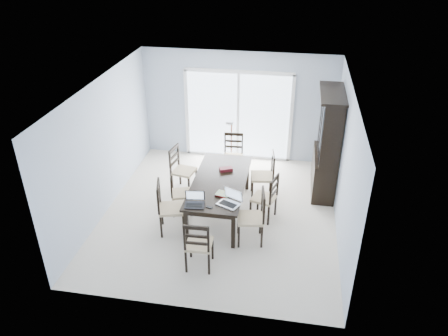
{
  "coord_description": "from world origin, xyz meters",
  "views": [
    {
      "loc": [
        1.28,
        -7.03,
        4.99
      ],
      "look_at": [
        0.08,
        0.0,
        1.03
      ],
      "focal_mm": 35.0,
      "sensor_mm": 36.0,
      "label": 1
    }
  ],
  "objects_px": {
    "chair_right_mid": "(269,193)",
    "china_hutch": "(327,145)",
    "chair_left_near": "(166,202)",
    "chair_end_far": "(233,150)",
    "game_box": "(226,169)",
    "hot_tub": "(212,123)",
    "chair_left_far": "(179,165)",
    "laptop_dark": "(194,203)",
    "dining_table": "(220,184)",
    "chair_right_near": "(256,211)",
    "chair_end_near": "(198,241)",
    "chair_left_mid": "(177,188)",
    "laptop_silver": "(229,202)",
    "chair_right_far": "(267,171)",
    "cell_phone": "(209,207)"
  },
  "relations": [
    {
      "from": "chair_left_near",
      "to": "chair_end_far",
      "type": "relative_size",
      "value": 1.05
    },
    {
      "from": "chair_end_near",
      "to": "laptop_dark",
      "type": "distance_m",
      "value": 0.8
    },
    {
      "from": "laptop_silver",
      "to": "game_box",
      "type": "xyz_separation_m",
      "value": [
        -0.24,
        1.18,
        -0.03
      ]
    },
    {
      "from": "chair_right_far",
      "to": "chair_end_near",
      "type": "bearing_deg",
      "value": 151.22
    },
    {
      "from": "game_box",
      "to": "chair_left_mid",
      "type": "bearing_deg",
      "value": -151.47
    },
    {
      "from": "chair_end_far",
      "to": "hot_tub",
      "type": "height_order",
      "value": "chair_end_far"
    },
    {
      "from": "chair_end_near",
      "to": "chair_end_far",
      "type": "bearing_deg",
      "value": 86.6
    },
    {
      "from": "hot_tub",
      "to": "chair_left_far",
      "type": "bearing_deg",
      "value": -93.89
    },
    {
      "from": "chair_left_mid",
      "to": "chair_right_far",
      "type": "bearing_deg",
      "value": 99.93
    },
    {
      "from": "chair_end_near",
      "to": "chair_left_far",
      "type": "bearing_deg",
      "value": 109.35
    },
    {
      "from": "chair_end_far",
      "to": "cell_phone",
      "type": "height_order",
      "value": "chair_end_far"
    },
    {
      "from": "chair_left_near",
      "to": "chair_right_far",
      "type": "distance_m",
      "value": 2.27
    },
    {
      "from": "chair_left_near",
      "to": "laptop_dark",
      "type": "height_order",
      "value": "chair_left_near"
    },
    {
      "from": "game_box",
      "to": "hot_tub",
      "type": "distance_m",
      "value": 3.11
    },
    {
      "from": "chair_left_mid",
      "to": "chair_right_mid",
      "type": "height_order",
      "value": "chair_right_mid"
    },
    {
      "from": "laptop_dark",
      "to": "game_box",
      "type": "relative_size",
      "value": 1.45
    },
    {
      "from": "chair_left_mid",
      "to": "game_box",
      "type": "xyz_separation_m",
      "value": [
        0.89,
        0.48,
        0.24
      ]
    },
    {
      "from": "hot_tub",
      "to": "china_hutch",
      "type": "bearing_deg",
      "value": -36.66
    },
    {
      "from": "chair_right_far",
      "to": "laptop_dark",
      "type": "distance_m",
      "value": 2.04
    },
    {
      "from": "chair_right_mid",
      "to": "hot_tub",
      "type": "relative_size",
      "value": 0.55
    },
    {
      "from": "dining_table",
      "to": "game_box",
      "type": "bearing_deg",
      "value": 81.95
    },
    {
      "from": "chair_right_near",
      "to": "laptop_silver",
      "type": "relative_size",
      "value": 2.66
    },
    {
      "from": "chair_left_near",
      "to": "dining_table",
      "type": "bearing_deg",
      "value": 115.41
    },
    {
      "from": "laptop_silver",
      "to": "dining_table",
      "type": "bearing_deg",
      "value": 136.02
    },
    {
      "from": "cell_phone",
      "to": "china_hutch",
      "type": "bearing_deg",
      "value": 66.0
    },
    {
      "from": "dining_table",
      "to": "chair_end_near",
      "type": "xyz_separation_m",
      "value": [
        -0.06,
        -1.65,
        -0.08
      ]
    },
    {
      "from": "china_hutch",
      "to": "chair_right_mid",
      "type": "relative_size",
      "value": 2.01
    },
    {
      "from": "china_hutch",
      "to": "laptop_silver",
      "type": "height_order",
      "value": "china_hutch"
    },
    {
      "from": "chair_left_near",
      "to": "chair_left_mid",
      "type": "bearing_deg",
      "value": 163.2
    },
    {
      "from": "china_hutch",
      "to": "chair_end_far",
      "type": "height_order",
      "value": "china_hutch"
    },
    {
      "from": "laptop_silver",
      "to": "game_box",
      "type": "distance_m",
      "value": 1.21
    },
    {
      "from": "chair_left_near",
      "to": "chair_end_near",
      "type": "xyz_separation_m",
      "value": [
        0.81,
        -0.94,
        -0.04
      ]
    },
    {
      "from": "china_hutch",
      "to": "chair_right_mid",
      "type": "distance_m",
      "value": 1.74
    },
    {
      "from": "chair_end_near",
      "to": "game_box",
      "type": "distance_m",
      "value": 2.06
    },
    {
      "from": "chair_right_mid",
      "to": "china_hutch",
      "type": "bearing_deg",
      "value": -23.29
    },
    {
      "from": "china_hutch",
      "to": "chair_left_far",
      "type": "xyz_separation_m",
      "value": [
        -3.02,
        -0.51,
        -0.46
      ]
    },
    {
      "from": "chair_end_near",
      "to": "cell_phone",
      "type": "height_order",
      "value": "chair_end_near"
    },
    {
      "from": "game_box",
      "to": "chair_right_near",
      "type": "bearing_deg",
      "value": -57.33
    },
    {
      "from": "chair_left_mid",
      "to": "laptop_silver",
      "type": "relative_size",
      "value": 2.3
    },
    {
      "from": "china_hutch",
      "to": "chair_right_mid",
      "type": "xyz_separation_m",
      "value": [
        -1.08,
        -1.28,
        -0.49
      ]
    },
    {
      "from": "chair_end_near",
      "to": "chair_left_mid",
      "type": "bearing_deg",
      "value": 114.38
    },
    {
      "from": "chair_right_near",
      "to": "chair_left_mid",
      "type": "bearing_deg",
      "value": 59.04
    },
    {
      "from": "cell_phone",
      "to": "chair_right_far",
      "type": "bearing_deg",
      "value": 82.35
    },
    {
      "from": "game_box",
      "to": "china_hutch",
      "type": "bearing_deg",
      "value": 23.39
    },
    {
      "from": "chair_left_near",
      "to": "chair_left_far",
      "type": "height_order",
      "value": "chair_left_near"
    },
    {
      "from": "chair_left_far",
      "to": "laptop_dark",
      "type": "xyz_separation_m",
      "value": [
        0.71,
        -1.66,
        0.2
      ]
    },
    {
      "from": "chair_left_near",
      "to": "chair_right_far",
      "type": "relative_size",
      "value": 1.02
    },
    {
      "from": "dining_table",
      "to": "chair_right_near",
      "type": "distance_m",
      "value": 1.07
    },
    {
      "from": "chair_left_far",
      "to": "chair_end_near",
      "type": "xyz_separation_m",
      "value": [
        0.94,
        -2.39,
        -0.02
      ]
    },
    {
      "from": "laptop_silver",
      "to": "cell_phone",
      "type": "relative_size",
      "value": 3.82
    }
  ]
}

